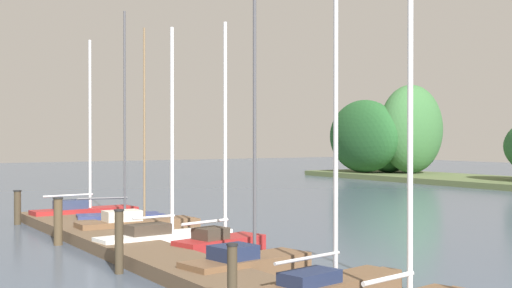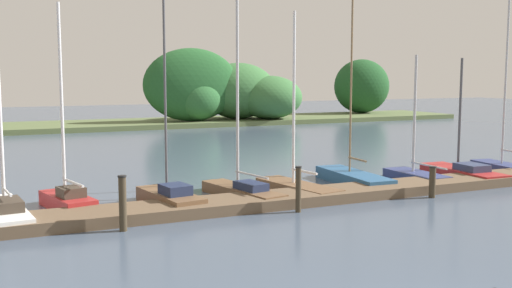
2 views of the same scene
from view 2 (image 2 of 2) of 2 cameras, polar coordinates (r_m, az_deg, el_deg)
name	(u,v)px [view 2 (image 2 of 2)]	position (r m, az deg, el deg)	size (l,w,h in m)	color
dock_pier	(214,206)	(18.94, -4.02, -5.88)	(30.12, 1.80, 0.35)	brown
far_shore	(34,96)	(49.16, -20.43, 4.31)	(71.65, 8.72, 7.55)	#56663D
sailboat_3	(6,208)	(19.04, -22.76, -5.68)	(1.34, 4.45, 6.54)	white
sailboat_4	(67,197)	(20.00, -17.60, -4.82)	(1.53, 3.00, 6.50)	maroon
sailboat_5	(169,196)	(19.69, -8.31, -4.90)	(1.52, 3.53, 7.08)	brown
sailboat_6	(241,188)	(20.82, -1.46, -4.23)	(1.69, 4.27, 6.84)	brown
sailboat_7	(295,185)	(21.76, 3.74, -3.90)	(1.76, 4.16, 6.50)	brown
sailboat_8	(351,176)	(23.83, 9.04, -3.06)	(1.41, 4.55, 7.38)	#285684
sailboat_9	(414,174)	(25.00, 14.84, -2.78)	(1.20, 3.47, 5.06)	navy
sailboat_10	(461,171)	(26.16, 18.94, -2.48)	(1.43, 4.40, 4.95)	maroon
sailboat_11	(503,164)	(28.58, 22.49, -1.79)	(1.41, 3.73, 7.96)	navy
mooring_piling_2	(123,203)	(16.80, -12.59, -5.52)	(0.24, 0.24, 1.54)	#3D3323
mooring_piling_3	(298,189)	(18.68, 4.06, -4.31)	(0.20, 0.20, 1.45)	#3D3323
mooring_piling_4	(432,182)	(21.74, 16.45, -3.48)	(0.26, 0.26, 1.10)	#3D3323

